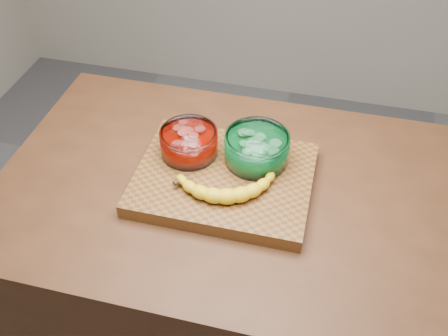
# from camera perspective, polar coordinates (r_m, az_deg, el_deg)

# --- Properties ---
(counter) EXTENTS (1.20, 0.80, 0.90)m
(counter) POSITION_cam_1_polar(r_m,az_deg,el_deg) (1.66, -0.00, -12.80)
(counter) COLOR #492816
(counter) RESTS_ON ground
(cutting_board) EXTENTS (0.45, 0.35, 0.04)m
(cutting_board) POSITION_cam_1_polar(r_m,az_deg,el_deg) (1.30, -0.00, -1.28)
(cutting_board) COLOR brown
(cutting_board) RESTS_ON counter
(bowl_red) EXTENTS (0.15, 0.15, 0.07)m
(bowl_red) POSITION_cam_1_polar(r_m,az_deg,el_deg) (1.32, -4.02, 2.92)
(bowl_red) COLOR white
(bowl_red) RESTS_ON cutting_board
(bowl_green) EXTENTS (0.17, 0.17, 0.08)m
(bowl_green) POSITION_cam_1_polar(r_m,az_deg,el_deg) (1.30, 3.75, 2.22)
(bowl_green) COLOR white
(bowl_green) RESTS_ON cutting_board
(banana) EXTENTS (0.28, 0.16, 0.04)m
(banana) POSITION_cam_1_polar(r_m,az_deg,el_deg) (1.23, 0.04, -1.73)
(banana) COLOR yellow
(banana) RESTS_ON cutting_board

